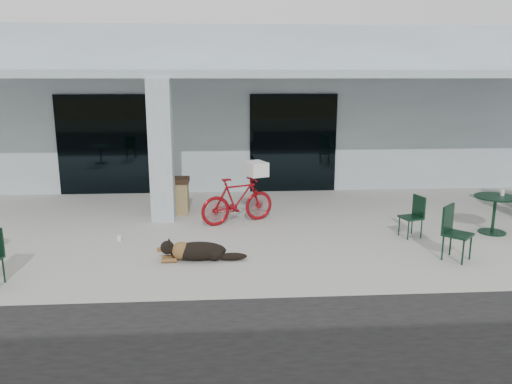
{
  "coord_description": "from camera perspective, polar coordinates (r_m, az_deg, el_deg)",
  "views": [
    {
      "loc": [
        -0.15,
        -8.69,
        3.16
      ],
      "look_at": [
        0.47,
        0.59,
        1.0
      ],
      "focal_mm": 35.0,
      "sensor_mm": 36.0,
      "label": 1
    }
  ],
  "objects": [
    {
      "name": "ground",
      "position": [
        9.25,
        -2.71,
        -6.92
      ],
      "size": [
        80.0,
        80.0,
        0.0
      ],
      "primitive_type": "plane",
      "color": "#A4A39B",
      "rests_on": "ground"
    },
    {
      "name": "cafe_chair_far_a",
      "position": [
        9.41,
        22.07,
        -4.44
      ],
      "size": [
        0.64,
        0.65,
        0.96
      ],
      "primitive_type": null,
      "rotation": [
        0.0,
        0.0,
        0.77
      ],
      "color": "#11311E",
      "rests_on": "ground"
    },
    {
      "name": "column",
      "position": [
        11.19,
        -10.78,
        4.62
      ],
      "size": [
        0.5,
        0.5,
        3.12
      ],
      "primitive_type": "cube",
      "color": "silver",
      "rests_on": "ground"
    },
    {
      "name": "cafe_chair_far_b",
      "position": [
        10.45,
        17.29,
        -2.72
      ],
      "size": [
        0.5,
        0.47,
        0.84
      ],
      "primitive_type": null,
      "rotation": [
        0.0,
        0.0,
        -1.31
      ],
      "color": "#11311E",
      "rests_on": "ground"
    },
    {
      "name": "cafe_table_far",
      "position": [
        11.35,
        25.54,
        -2.36
      ],
      "size": [
        0.99,
        0.99,
        0.78
      ],
      "primitive_type": null,
      "rotation": [
        0.0,
        0.0,
        -0.22
      ],
      "color": "#11311E",
      "rests_on": "ground"
    },
    {
      "name": "trash_receptacle",
      "position": [
        11.86,
        -8.83,
        -0.41
      ],
      "size": [
        0.51,
        0.51,
        0.85
      ],
      "primitive_type": null,
      "rotation": [
        0.0,
        0.0,
        -0.01
      ],
      "color": "olive",
      "rests_on": "ground"
    },
    {
      "name": "building",
      "position": [
        17.21,
        -3.39,
        10.02
      ],
      "size": [
        22.0,
        7.0,
        4.5
      ],
      "primitive_type": "cube",
      "color": "silver",
      "rests_on": "ground"
    },
    {
      "name": "laundry_basket",
      "position": [
        10.97,
        -0.01,
        2.68
      ],
      "size": [
        0.56,
        0.63,
        0.31
      ],
      "primitive_type": "cube",
      "rotation": [
        0.0,
        0.0,
        1.97
      ],
      "color": "white",
      "rests_on": "bicycle"
    },
    {
      "name": "storefront_glass_left",
      "position": [
        14.12,
        -16.36,
        5.18
      ],
      "size": [
        2.8,
        0.06,
        2.7
      ],
      "primitive_type": "cube",
      "color": "black",
      "rests_on": "ground"
    },
    {
      "name": "overhang",
      "position": [
        12.29,
        -3.24,
        13.29
      ],
      "size": [
        22.0,
        2.8,
        0.18
      ],
      "primitive_type": "cube",
      "color": "silver",
      "rests_on": "column"
    },
    {
      "name": "bicycle",
      "position": [
        10.92,
        -2.12,
        -0.96
      ],
      "size": [
        1.76,
        1.11,
        1.03
      ],
      "primitive_type": "imported",
      "rotation": [
        0.0,
        0.0,
        1.97
      ],
      "color": "maroon",
      "rests_on": "ground"
    },
    {
      "name": "dog",
      "position": [
        8.85,
        -6.67,
        -6.59
      ],
      "size": [
        1.16,
        0.42,
        0.38
      ],
      "primitive_type": null,
      "rotation": [
        0.0,
        0.0,
        0.03
      ],
      "color": "black",
      "rests_on": "ground"
    },
    {
      "name": "cup_on_table",
      "position": [
        11.39,
        26.34,
        -0.08
      ],
      "size": [
        0.09,
        0.09,
        0.11
      ],
      "primitive_type": "cylinder",
      "rotation": [
        0.0,
        0.0,
        -0.22
      ],
      "color": "white",
      "rests_on": "cafe_table_far"
    },
    {
      "name": "cup_near_dog",
      "position": [
        10.22,
        -15.36,
        -5.08
      ],
      "size": [
        0.09,
        0.09,
        0.11
      ],
      "primitive_type": "cylinder",
      "rotation": [
        0.0,
        0.0,
        -0.07
      ],
      "color": "white",
      "rests_on": "ground"
    },
    {
      "name": "storefront_glass_right",
      "position": [
        13.93,
        4.25,
        5.57
      ],
      "size": [
        2.4,
        0.06,
        2.7
      ],
      "primitive_type": "cube",
      "color": "black",
      "rests_on": "ground"
    }
  ]
}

